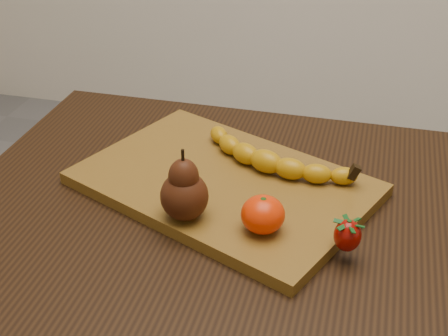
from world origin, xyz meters
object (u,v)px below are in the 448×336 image
(table, at_px, (268,264))
(pear, at_px, (184,184))
(cutting_board, at_px, (224,184))
(mandarin, at_px, (263,214))

(table, relative_size, pear, 9.11)
(cutting_board, bearing_deg, mandarin, -30.73)
(cutting_board, height_order, pear, pear)
(table, relative_size, mandarin, 15.97)
(table, distance_m, cutting_board, 0.15)
(cutting_board, xyz_separation_m, pear, (-0.03, -0.11, 0.06))
(cutting_board, relative_size, mandarin, 7.19)
(table, bearing_deg, mandarin, -89.99)
(pear, xyz_separation_m, mandarin, (0.12, -0.00, -0.03))
(table, height_order, pear, pear)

